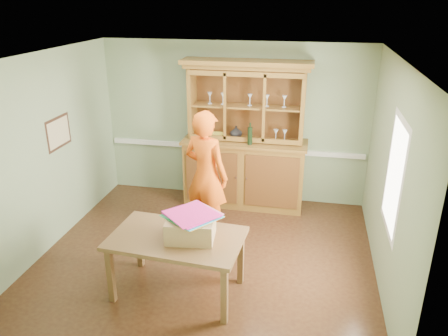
% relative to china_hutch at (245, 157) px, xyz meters
% --- Properties ---
extents(floor, '(4.50, 4.50, 0.00)m').
position_rel_china_hutch_xyz_m(floor, '(-0.24, -1.72, -0.85)').
color(floor, '#4B2F18').
rests_on(floor, ground).
extents(ceiling, '(4.50, 4.50, 0.00)m').
position_rel_china_hutch_xyz_m(ceiling, '(-0.24, -1.72, 1.85)').
color(ceiling, white).
rests_on(ceiling, wall_back).
extents(wall_back, '(4.50, 0.00, 4.50)m').
position_rel_china_hutch_xyz_m(wall_back, '(-0.24, 0.28, 0.50)').
color(wall_back, gray).
rests_on(wall_back, floor).
extents(wall_left, '(0.00, 4.00, 4.00)m').
position_rel_china_hutch_xyz_m(wall_left, '(-2.49, -1.72, 0.50)').
color(wall_left, gray).
rests_on(wall_left, floor).
extents(wall_right, '(0.00, 4.00, 4.00)m').
position_rel_china_hutch_xyz_m(wall_right, '(2.01, -1.72, 0.50)').
color(wall_right, gray).
rests_on(wall_right, floor).
extents(wall_front, '(4.50, 0.00, 4.50)m').
position_rel_china_hutch_xyz_m(wall_front, '(-0.24, -3.72, 0.50)').
color(wall_front, gray).
rests_on(wall_front, floor).
extents(chair_rail, '(4.41, 0.05, 0.08)m').
position_rel_china_hutch_xyz_m(chair_rail, '(-0.24, 0.25, 0.05)').
color(chair_rail, white).
rests_on(chair_rail, wall_back).
extents(framed_map, '(0.03, 0.60, 0.46)m').
position_rel_china_hutch_xyz_m(framed_map, '(-2.47, -1.42, 0.70)').
color(framed_map, '#372116').
rests_on(framed_map, wall_left).
extents(window_panel, '(0.03, 0.96, 1.36)m').
position_rel_china_hutch_xyz_m(window_panel, '(1.99, -2.02, 0.65)').
color(window_panel, white).
rests_on(window_panel, wall_right).
extents(china_hutch, '(2.07, 0.68, 2.43)m').
position_rel_china_hutch_xyz_m(china_hutch, '(0.00, 0.00, 0.00)').
color(china_hutch, brown).
rests_on(china_hutch, floor).
extents(dining_table, '(1.59, 1.03, 0.77)m').
position_rel_china_hutch_xyz_m(dining_table, '(-0.39, -2.58, -0.17)').
color(dining_table, brown).
rests_on(dining_table, floor).
extents(cardboard_box, '(0.58, 0.49, 0.25)m').
position_rel_china_hutch_xyz_m(cardboard_box, '(-0.22, -2.57, 0.04)').
color(cardboard_box, tan).
rests_on(cardboard_box, dining_table).
extents(kite_stack, '(0.70, 0.70, 0.05)m').
position_rel_china_hutch_xyz_m(kite_stack, '(-0.21, -2.53, 0.19)').
color(kite_stack, orange).
rests_on(kite_stack, cardboard_box).
extents(person, '(0.82, 0.68, 1.92)m').
position_rel_china_hutch_xyz_m(person, '(-0.38, -1.17, 0.11)').
color(person, '#F15A0F').
rests_on(person, floor).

